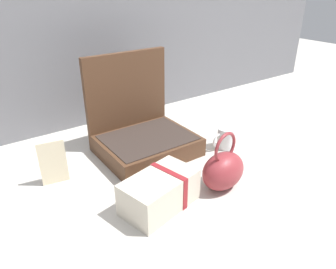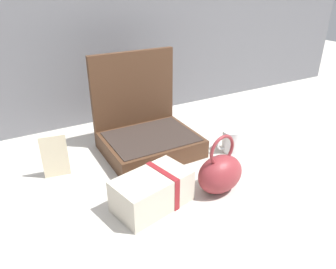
{
  "view_description": "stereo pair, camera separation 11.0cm",
  "coord_description": "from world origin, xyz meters",
  "px_view_note": "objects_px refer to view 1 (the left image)",
  "views": [
    {
      "loc": [
        -0.6,
        -0.87,
        0.66
      ],
      "look_at": [
        0.0,
        -0.02,
        0.15
      ],
      "focal_mm": 34.0,
      "sensor_mm": 36.0,
      "label": 1
    },
    {
      "loc": [
        -0.51,
        -0.93,
        0.66
      ],
      "look_at": [
        0.0,
        -0.02,
        0.15
      ],
      "focal_mm": 34.0,
      "sensor_mm": 36.0,
      "label": 2
    }
  ],
  "objects_px": {
    "open_suitcase": "(142,131)",
    "cream_toiletry_bag": "(160,191)",
    "teal_pouch_handbag": "(223,170)",
    "info_card_left": "(53,163)",
    "coffee_mug": "(225,138)"
  },
  "relations": [
    {
      "from": "teal_pouch_handbag",
      "to": "info_card_left",
      "type": "distance_m",
      "value": 0.59
    },
    {
      "from": "teal_pouch_handbag",
      "to": "info_card_left",
      "type": "relative_size",
      "value": 1.29
    },
    {
      "from": "teal_pouch_handbag",
      "to": "cream_toiletry_bag",
      "type": "height_order",
      "value": "teal_pouch_handbag"
    },
    {
      "from": "teal_pouch_handbag",
      "to": "coffee_mug",
      "type": "height_order",
      "value": "teal_pouch_handbag"
    },
    {
      "from": "open_suitcase",
      "to": "info_card_left",
      "type": "distance_m",
      "value": 0.38
    },
    {
      "from": "open_suitcase",
      "to": "teal_pouch_handbag",
      "type": "distance_m",
      "value": 0.4
    },
    {
      "from": "open_suitcase",
      "to": "cream_toiletry_bag",
      "type": "relative_size",
      "value": 1.47
    },
    {
      "from": "open_suitcase",
      "to": "teal_pouch_handbag",
      "type": "bearing_deg",
      "value": -77.58
    },
    {
      "from": "teal_pouch_handbag",
      "to": "info_card_left",
      "type": "height_order",
      "value": "teal_pouch_handbag"
    },
    {
      "from": "cream_toiletry_bag",
      "to": "open_suitcase",
      "type": "bearing_deg",
      "value": 67.21
    },
    {
      "from": "teal_pouch_handbag",
      "to": "cream_toiletry_bag",
      "type": "distance_m",
      "value": 0.24
    },
    {
      "from": "teal_pouch_handbag",
      "to": "coffee_mug",
      "type": "xyz_separation_m",
      "value": [
        0.21,
        0.2,
        -0.02
      ]
    },
    {
      "from": "cream_toiletry_bag",
      "to": "coffee_mug",
      "type": "height_order",
      "value": "cream_toiletry_bag"
    },
    {
      "from": "cream_toiletry_bag",
      "to": "info_card_left",
      "type": "height_order",
      "value": "info_card_left"
    },
    {
      "from": "open_suitcase",
      "to": "info_card_left",
      "type": "relative_size",
      "value": 2.4
    }
  ]
}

